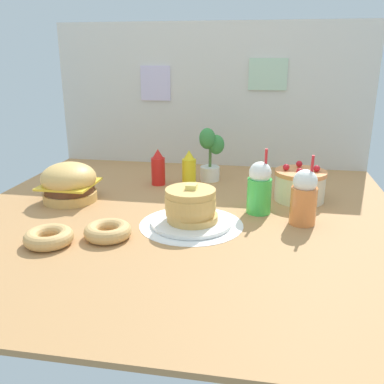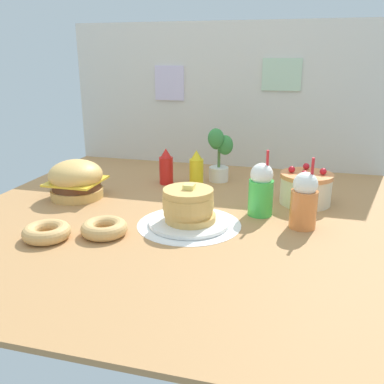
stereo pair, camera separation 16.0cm
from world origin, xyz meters
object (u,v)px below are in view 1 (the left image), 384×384
(cream_soda_cup, at_px, (259,188))
(potted_plant, at_px, (210,152))
(pancake_stack, at_px, (191,209))
(donut_chocolate, at_px, (108,231))
(donut_pink_glaze, at_px, (49,237))
(orange_float_cup, at_px, (304,198))
(burger, at_px, (69,183))
(mustard_bottle, at_px, (189,170))
(ketchup_bottle, at_px, (158,168))
(layer_cake, at_px, (300,185))

(cream_soda_cup, relative_size, potted_plant, 0.98)
(pancake_stack, distance_m, donut_chocolate, 0.37)
(donut_pink_glaze, relative_size, potted_plant, 0.61)
(orange_float_cup, bearing_deg, cream_soda_cup, 150.63)
(burger, distance_m, mustard_bottle, 0.65)
(donut_pink_glaze, height_order, potted_plant, potted_plant)
(burger, distance_m, ketchup_bottle, 0.51)
(layer_cake, xyz_separation_m, ketchup_bottle, (-0.77, 0.14, 0.02))
(pancake_stack, relative_size, orange_float_cup, 1.13)
(ketchup_bottle, bearing_deg, pancake_stack, -62.89)
(potted_plant, bearing_deg, layer_cake, -29.18)
(donut_chocolate, bearing_deg, donut_pink_glaze, -154.88)
(burger, relative_size, orange_float_cup, 0.88)
(ketchup_bottle, bearing_deg, mustard_bottle, -0.26)
(ketchup_bottle, bearing_deg, cream_soda_cup, -32.08)
(pancake_stack, height_order, donut_pink_glaze, pancake_stack)
(donut_pink_glaze, xyz_separation_m, donut_chocolate, (0.21, 0.10, 0.00))
(ketchup_bottle, height_order, mustard_bottle, same)
(ketchup_bottle, height_order, orange_float_cup, orange_float_cup)
(pancake_stack, relative_size, ketchup_bottle, 1.70)
(donut_chocolate, xyz_separation_m, potted_plant, (0.30, 0.89, 0.14))
(burger, bearing_deg, layer_cake, 10.28)
(orange_float_cup, bearing_deg, layer_cake, 88.82)
(layer_cake, distance_m, mustard_bottle, 0.61)
(potted_plant, bearing_deg, ketchup_bottle, -154.56)
(pancake_stack, height_order, potted_plant, potted_plant)
(mustard_bottle, bearing_deg, layer_cake, -13.55)
(cream_soda_cup, bearing_deg, pancake_stack, -144.35)
(mustard_bottle, bearing_deg, donut_chocolate, -104.44)
(mustard_bottle, bearing_deg, ketchup_bottle, 179.74)
(pancake_stack, height_order, cream_soda_cup, cream_soda_cup)
(layer_cake, xyz_separation_m, cream_soda_cup, (-0.20, -0.22, 0.04))
(cream_soda_cup, xyz_separation_m, donut_pink_glaze, (-0.80, -0.50, -0.09))
(mustard_bottle, xyz_separation_m, orange_float_cup, (0.59, -0.47, 0.03))
(layer_cake, height_order, ketchup_bottle, ketchup_bottle)
(orange_float_cup, distance_m, donut_pink_glaze, 1.07)
(layer_cake, relative_size, potted_plant, 0.82)
(ketchup_bottle, relative_size, potted_plant, 0.66)
(cream_soda_cup, xyz_separation_m, donut_chocolate, (-0.59, -0.40, -0.09))
(donut_chocolate, bearing_deg, ketchup_bottle, 88.71)
(cream_soda_cup, bearing_deg, ketchup_bottle, 147.92)
(layer_cake, height_order, mustard_bottle, mustard_bottle)
(donut_pink_glaze, bearing_deg, cream_soda_cup, 31.82)
(pancake_stack, relative_size, layer_cake, 1.36)
(layer_cake, bearing_deg, donut_chocolate, -142.15)
(burger, height_order, donut_pink_glaze, burger)
(layer_cake, xyz_separation_m, potted_plant, (-0.50, 0.28, 0.09))
(pancake_stack, distance_m, donut_pink_glaze, 0.59)
(donut_chocolate, bearing_deg, orange_float_cup, 20.32)
(mustard_bottle, relative_size, donut_pink_glaze, 1.08)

